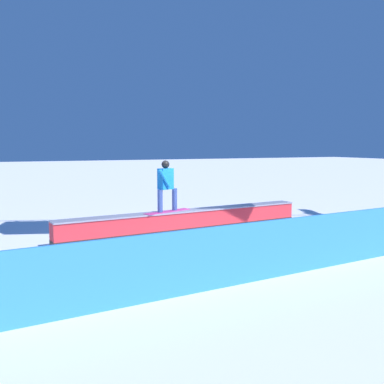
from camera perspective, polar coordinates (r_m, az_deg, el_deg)
The scene contains 4 objects.
ground_plane at distance 12.67m, azimuth -0.66°, elevation -5.69°, with size 120.00×120.00×0.00m, color white.
grind_box at distance 12.60m, azimuth -0.66°, elevation -4.18°, with size 7.60×1.31×0.75m.
snowboarder at distance 12.12m, azimuth -3.39°, elevation 1.03°, with size 1.52×0.77×1.43m.
safety_fence at distance 8.85m, azimuth 10.78°, elevation -7.22°, with size 13.73×0.06×1.15m, color #3081E2.
Camera 1 is at (4.98, 11.35, 2.61)m, focal length 41.17 mm.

